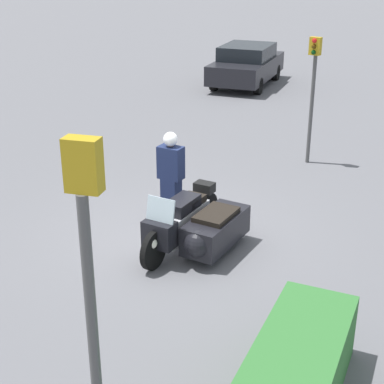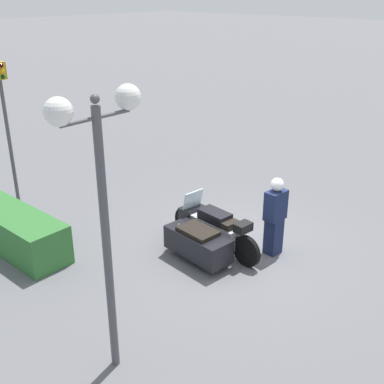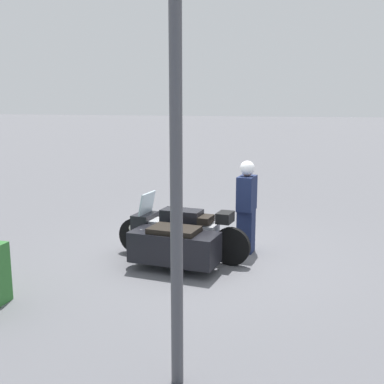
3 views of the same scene
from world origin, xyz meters
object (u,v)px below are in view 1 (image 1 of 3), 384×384
(police_motorcycle, at_px, (198,227))
(parked_car_background, at_px, (247,64))
(traffic_light_far, at_px, (313,81))
(officer_rider, at_px, (171,173))
(traffic_light_near, at_px, (92,298))

(police_motorcycle, xyz_separation_m, parked_car_background, (-12.98, -3.57, 0.32))
(police_motorcycle, height_order, parked_car_background, parked_car_background)
(traffic_light_far, bearing_deg, police_motorcycle, 3.75)
(officer_rider, bearing_deg, traffic_light_near, 26.02)
(officer_rider, bearing_deg, traffic_light_far, 163.31)
(traffic_light_far, relative_size, parked_car_background, 0.69)
(traffic_light_far, bearing_deg, officer_rider, -11.31)
(police_motorcycle, height_order, traffic_light_far, traffic_light_far)
(traffic_light_far, bearing_deg, parked_car_background, -140.57)
(officer_rider, relative_size, parked_car_background, 0.39)
(officer_rider, height_order, traffic_light_far, traffic_light_far)
(parked_car_background, bearing_deg, officer_rider, -170.60)
(police_motorcycle, relative_size, parked_car_background, 0.57)
(police_motorcycle, bearing_deg, traffic_light_near, 20.25)
(traffic_light_near, distance_m, parked_car_background, 18.79)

